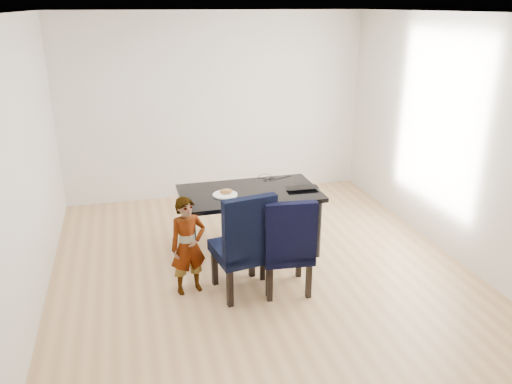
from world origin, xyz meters
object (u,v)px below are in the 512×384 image
object	(u,v)px
plate	(225,195)
dining_table	(249,221)
chair_left	(241,242)
laptop	(301,187)
chair_right	(286,243)
child	(188,246)

from	to	relation	value
plate	dining_table	bearing A→B (deg)	10.82
chair_left	dining_table	bearing A→B (deg)	61.73
laptop	dining_table	bearing A→B (deg)	-2.50
chair_right	child	world-z (taller)	chair_right
chair_right	plate	size ratio (longest dim) A/B	3.72
chair_right	laptop	xyz separation A→B (m)	(0.48, 0.88, 0.24)
chair_left	chair_right	world-z (taller)	chair_left
chair_left	chair_right	xyz separation A→B (m)	(0.44, -0.07, -0.03)
plate	chair_left	bearing A→B (deg)	-90.62
chair_right	laptop	distance (m)	1.03
plate	laptop	size ratio (longest dim) A/B	0.76
dining_table	laptop	size ratio (longest dim) A/B	4.35
child	chair_right	bearing A→B (deg)	-24.38
laptop	chair_right	bearing A→B (deg)	64.01
child	plate	bearing A→B (deg)	39.96
child	dining_table	bearing A→B (deg)	29.49
chair_left	chair_right	bearing A→B (deg)	-18.24
plate	child	bearing A→B (deg)	-127.75
dining_table	plate	world-z (taller)	plate
chair_right	plate	distance (m)	1.01
chair_right	laptop	bearing A→B (deg)	67.36
chair_right	dining_table	bearing A→B (deg)	104.15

